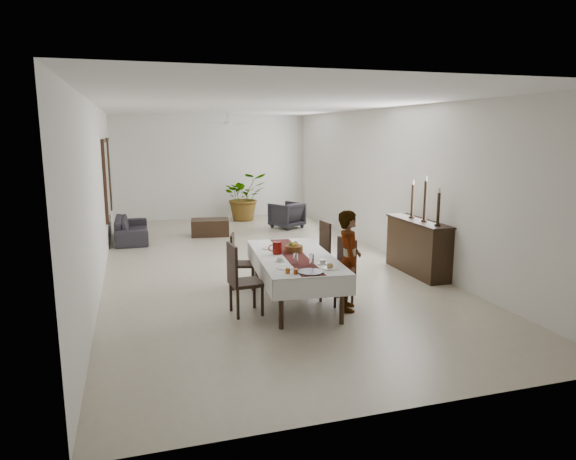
{
  "coord_description": "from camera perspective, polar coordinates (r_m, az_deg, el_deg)",
  "views": [
    {
      "loc": [
        -2.39,
        -10.09,
        2.69
      ],
      "look_at": [
        0.09,
        -1.93,
        1.05
      ],
      "focal_mm": 32.0,
      "sensor_mm": 36.0,
      "label": 1
    }
  ],
  "objects": [
    {
      "name": "floor",
      "position": [
        10.71,
        -3.47,
        -3.68
      ],
      "size": [
        6.0,
        12.0,
        0.0
      ],
      "primitive_type": "cube",
      "color": "#BBB095",
      "rests_on": "ground"
    },
    {
      "name": "ceiling",
      "position": [
        10.38,
        -3.68,
        13.68
      ],
      "size": [
        6.0,
        12.0,
        0.02
      ],
      "primitive_type": "cube",
      "color": "white",
      "rests_on": "wall_back"
    },
    {
      "name": "wall_back",
      "position": [
        16.3,
        -8.49,
        6.94
      ],
      "size": [
        6.0,
        0.02,
        3.2
      ],
      "primitive_type": "cube",
      "color": "white",
      "rests_on": "floor"
    },
    {
      "name": "wall_front",
      "position": [
        4.86,
        13.03,
        -2.37
      ],
      "size": [
        6.0,
        0.02,
        3.2
      ],
      "primitive_type": "cube",
      "color": "white",
      "rests_on": "floor"
    },
    {
      "name": "wall_left",
      "position": [
        10.17,
        -20.3,
        4.06
      ],
      "size": [
        0.02,
        12.0,
        3.2
      ],
      "primitive_type": "cube",
      "color": "white",
      "rests_on": "floor"
    },
    {
      "name": "wall_right",
      "position": [
        11.49,
        11.2,
        5.24
      ],
      "size": [
        0.02,
        12.0,
        3.2
      ],
      "primitive_type": "cube",
      "color": "white",
      "rests_on": "floor"
    },
    {
      "name": "dining_table_top",
      "position": [
        8.17,
        0.69,
        -3.07
      ],
      "size": [
        1.2,
        2.46,
        0.05
      ],
      "primitive_type": "cube",
      "rotation": [
        0.0,
        0.0,
        -0.09
      ],
      "color": "black",
      "rests_on": "table_leg_fl"
    },
    {
      "name": "table_leg_fl",
      "position": [
        7.12,
        -0.77,
        -8.31
      ],
      "size": [
        0.08,
        0.08,
        0.7
      ],
      "primitive_type": "cylinder",
      "rotation": [
        0.0,
        0.0,
        -0.09
      ],
      "color": "black",
      "rests_on": "floor"
    },
    {
      "name": "table_leg_fr",
      "position": [
        7.33,
        6.01,
        -7.8
      ],
      "size": [
        0.08,
        0.08,
        0.7
      ],
      "primitive_type": "cylinder",
      "rotation": [
        0.0,
        0.0,
        -0.09
      ],
      "color": "black",
      "rests_on": "floor"
    },
    {
      "name": "table_leg_bl",
      "position": [
        9.26,
        -3.49,
        -3.78
      ],
      "size": [
        0.08,
        0.08,
        0.7
      ],
      "primitive_type": "cylinder",
      "rotation": [
        0.0,
        0.0,
        -0.09
      ],
      "color": "black",
      "rests_on": "floor"
    },
    {
      "name": "table_leg_br",
      "position": [
        9.43,
        1.78,
        -3.51
      ],
      "size": [
        0.08,
        0.08,
        0.7
      ],
      "primitive_type": "cylinder",
      "rotation": [
        0.0,
        0.0,
        -0.09
      ],
      "color": "black",
      "rests_on": "floor"
    },
    {
      "name": "tablecloth_top",
      "position": [
        8.16,
        0.69,
        -2.86
      ],
      "size": [
        1.39,
        2.66,
        0.01
      ],
      "primitive_type": "cube",
      "rotation": [
        0.0,
        0.0,
        -0.09
      ],
      "color": "white",
      "rests_on": "dining_table_top"
    },
    {
      "name": "tablecloth_drape_left",
      "position": [
        8.09,
        -3.34,
        -4.05
      ],
      "size": [
        0.23,
        2.56,
        0.3
      ],
      "primitive_type": "cube",
      "rotation": [
        0.0,
        0.0,
        -0.09
      ],
      "color": "white",
      "rests_on": "dining_table_top"
    },
    {
      "name": "tablecloth_drape_right",
      "position": [
        8.34,
        4.6,
        -3.62
      ],
      "size": [
        0.23,
        2.56,
        0.3
      ],
      "primitive_type": "cube",
      "rotation": [
        0.0,
        0.0,
        -0.09
      ],
      "color": "silver",
      "rests_on": "dining_table_top"
    },
    {
      "name": "tablecloth_drape_near",
      "position": [
        7.0,
        2.99,
        -6.44
      ],
      "size": [
        1.17,
        0.11,
        0.3
      ],
      "primitive_type": "cube",
      "rotation": [
        0.0,
        0.0,
        -0.09
      ],
      "color": "white",
      "rests_on": "dining_table_top"
    },
    {
      "name": "tablecloth_drape_far",
      "position": [
        9.41,
        -1.01,
        -1.91
      ],
      "size": [
        1.17,
        0.11,
        0.3
      ],
      "primitive_type": "cube",
      "rotation": [
        0.0,
        0.0,
        -0.09
      ],
      "color": "silver",
      "rests_on": "dining_table_top"
    },
    {
      "name": "table_runner",
      "position": [
        8.16,
        0.69,
        -2.81
      ],
      "size": [
        0.56,
        2.51,
        0.0
      ],
      "primitive_type": "cube",
      "rotation": [
        0.0,
        0.0,
        -0.09
      ],
      "color": "maroon",
      "rests_on": "tablecloth_top"
    },
    {
      "name": "red_pitcher",
      "position": [
        8.23,
        -1.22,
        -1.99
      ],
      "size": [
        0.16,
        0.16,
        0.2
      ],
      "primitive_type": "cylinder",
      "rotation": [
        0.0,
        0.0,
        -0.09
      ],
      "color": "maroon",
      "rests_on": "tablecloth_top"
    },
    {
      "name": "pitcher_handle",
      "position": [
        8.22,
        -1.8,
        -2.02
      ],
      "size": [
        0.12,
        0.03,
        0.12
      ],
      "primitive_type": "torus",
      "rotation": [
        1.57,
        0.0,
        -0.09
      ],
      "color": "#971D0B",
      "rests_on": "red_pitcher"
    },
    {
      "name": "wine_glass_near",
      "position": [
        7.56,
        2.65,
        -3.29
      ],
      "size": [
        0.07,
        0.07,
        0.17
      ],
      "primitive_type": "cylinder",
      "color": "white",
      "rests_on": "tablecloth_top"
    },
    {
      "name": "wine_glass_mid",
      "position": [
        7.6,
        0.86,
        -3.2
      ],
      "size": [
        0.07,
        0.07,
        0.17
      ],
      "primitive_type": "cylinder",
      "color": "white",
      "rests_on": "tablecloth_top"
    },
    {
      "name": "teacup_right",
      "position": [
        7.66,
        3.85,
        -3.53
      ],
      "size": [
        0.09,
        0.09,
        0.06
      ],
      "primitive_type": "cylinder",
      "color": "white",
      "rests_on": "saucer_right"
    },
    {
      "name": "saucer_right",
      "position": [
        7.67,
        3.85,
        -3.7
      ],
      "size": [
        0.15,
        0.15,
        0.01
      ],
      "primitive_type": "cylinder",
      "color": "white",
      "rests_on": "tablecloth_top"
    },
    {
      "name": "teacup_left",
      "position": [
        7.76,
        -0.9,
        -3.31
      ],
      "size": [
        0.09,
        0.09,
        0.06
      ],
      "primitive_type": "cylinder",
      "color": "silver",
      "rests_on": "saucer_left"
    },
    {
      "name": "saucer_left",
      "position": [
        7.77,
        -0.9,
        -3.48
      ],
      "size": [
        0.15,
        0.15,
        0.01
      ],
      "primitive_type": "cylinder",
      "color": "silver",
      "rests_on": "tablecloth_top"
    },
    {
      "name": "plate_near_right",
      "position": [
        7.4,
        4.7,
        -4.24
      ],
      "size": [
        0.24,
        0.24,
        0.01
      ],
      "primitive_type": "cylinder",
      "color": "white",
      "rests_on": "tablecloth_top"
    },
    {
      "name": "bread_near_right",
      "position": [
        7.39,
        4.7,
        -4.04
      ],
      "size": [
        0.09,
        0.09,
        0.09
      ],
      "primitive_type": "sphere",
      "color": "tan",
      "rests_on": "plate_near_right"
    },
    {
      "name": "plate_near_left",
      "position": [
        7.39,
        -0.3,
        -4.22
      ],
      "size": [
        0.24,
        0.24,
        0.01
      ],
      "primitive_type": "cylinder",
      "color": "white",
      "rests_on": "tablecloth_top"
    },
    {
      "name": "plate_far_left",
      "position": [
        8.62,
        -2.17,
        -2.03
      ],
      "size": [
        0.24,
        0.24,
        0.01
      ],
      "primitive_type": "cylinder",
      "color": "silver",
      "rests_on": "tablecloth_top"
    },
    {
      "name": "serving_tray",
      "position": [
        7.18,
        2.52,
        -4.68
      ],
      "size": [
        0.36,
        0.36,
        0.02
      ],
      "primitive_type": "cylinder",
      "color": "#3F4044",
      "rests_on": "tablecloth_top"
    },
    {
      "name": "jam_jar_a",
      "position": [
        7.09,
        0.86,
        -4.63
      ],
      "size": [
        0.06,
        0.06,
        0.07
      ],
      "primitive_type": "cylinder",
      "color": "brown",
      "rests_on": "tablecloth_top"
    },
    {
      "name": "jam_jar_b",
      "position": [
        7.13,
        -0.02,
        -4.55
      ],
      "size": [
        0.06,
        0.06,
        0.07
      ],
      "primitive_type": "cylinder",
      "color": "#934C15",
      "rests_on": "tablecloth_top"
    },
    {
      "name": "fruit_basket",
      "position": [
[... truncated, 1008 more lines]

